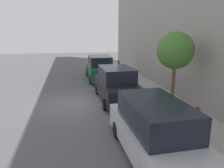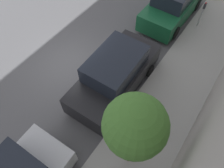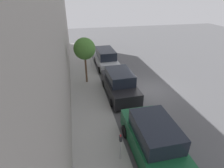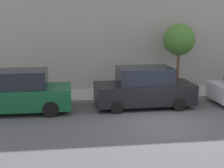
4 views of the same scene
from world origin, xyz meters
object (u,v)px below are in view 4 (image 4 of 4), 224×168
parked_suv_second (144,88)px  parked_suv_third (19,93)px  street_tree (179,40)px  parking_meter_far (24,83)px

parked_suv_second → parked_suv_third: (-0.11, 5.96, -0.00)m
parked_suv_third → street_tree: bearing=-74.1°
parked_suv_second → street_tree: 4.03m
parked_suv_third → street_tree: (2.41, -8.45, 2.18)m
parked_suv_second → street_tree: bearing=-47.4°
parked_suv_second → parking_meter_far: bearing=75.7°
parked_suv_third → parking_meter_far: size_ratio=3.29×
parked_suv_second → parked_suv_third: size_ratio=1.01×
parked_suv_third → parked_suv_second: bearing=-88.9°
parked_suv_third → parking_meter_far: 1.64m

